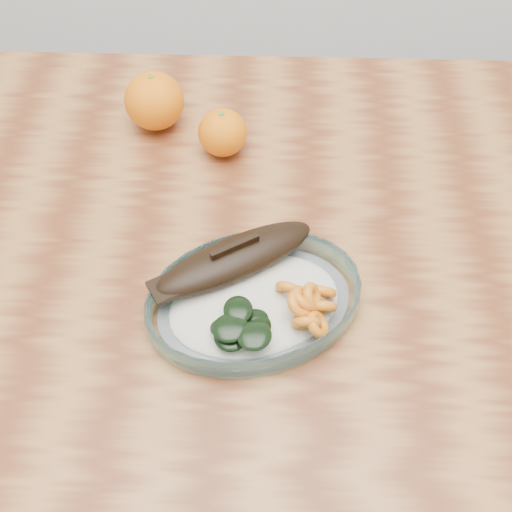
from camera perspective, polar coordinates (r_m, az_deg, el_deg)
name	(u,v)px	position (r m, az deg, el deg)	size (l,w,h in m)	color
ground	(239,469)	(1.45, -1.55, -18.41)	(3.00, 3.00, 0.00)	slate
dining_table	(228,294)	(0.86, -2.46, -3.37)	(1.20, 0.80, 0.75)	brown
plated_meal	(254,298)	(0.72, -0.20, -3.72)	(0.56, 0.56, 0.08)	white
orange_left	(154,101)	(0.93, -9.02, 13.45)	(0.08, 0.08, 0.08)	orange
orange_right	(223,133)	(0.88, -2.98, 10.89)	(0.07, 0.07, 0.07)	orange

